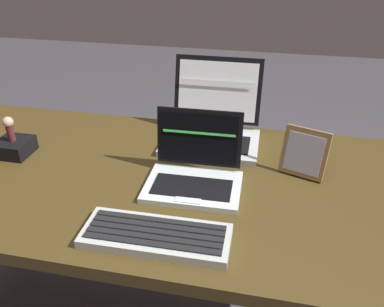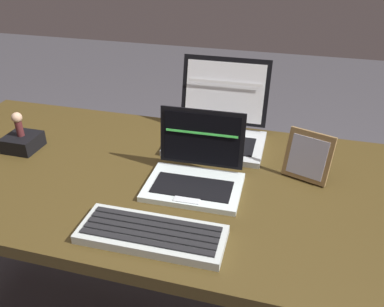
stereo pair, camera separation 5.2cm
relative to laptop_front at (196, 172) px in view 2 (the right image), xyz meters
The scene contains 7 objects.
desk 0.13m from the laptop_front, 167.38° to the left, with size 1.72×0.76×0.71m.
laptop_front is the anchor object (origin of this frame).
laptop_rear 0.28m from the laptop_front, 88.90° to the left, with size 0.32×0.29×0.26m.
external_keyboard 0.25m from the laptop_front, 99.63° to the right, with size 0.35×0.14×0.03m.
photo_frame 0.32m from the laptop_front, 20.89° to the left, with size 0.14×0.08×0.14m.
figurine_stand 0.60m from the laptop_front, behind, with size 0.10×0.10×0.05m, color black.
figurine 0.61m from the laptop_front, behind, with size 0.03×0.03×0.08m.
Camera 2 is at (0.32, -0.92, 1.34)m, focal length 36.78 mm.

